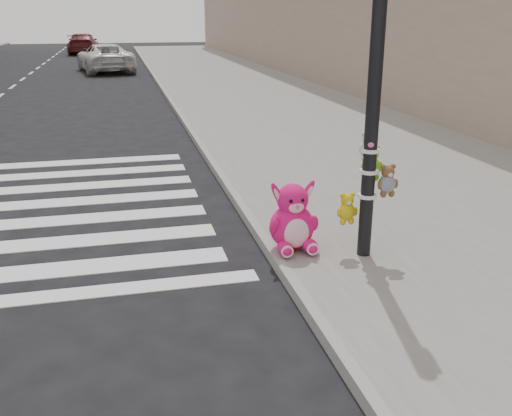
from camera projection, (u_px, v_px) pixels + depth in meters
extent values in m
plane|color=black|center=(163.00, 381.00, 4.81)|extent=(120.00, 120.00, 0.00)
cube|color=slate|center=(322.00, 128.00, 15.09)|extent=(7.00, 80.00, 0.14)
cube|color=gray|center=(192.00, 134.00, 14.33)|extent=(0.12, 80.00, 0.15)
cylinder|color=black|center=(374.00, 89.00, 6.35)|extent=(0.16, 0.16, 4.00)
cylinder|color=white|center=(367.00, 196.00, 6.75)|extent=(0.22, 0.22, 0.04)
cylinder|color=white|center=(369.00, 171.00, 6.65)|extent=(0.22, 0.22, 0.04)
cylinder|color=white|center=(370.00, 150.00, 6.57)|extent=(0.22, 0.22, 0.04)
ellipsoid|color=#E5136E|center=(285.00, 250.00, 6.89)|extent=(0.19, 0.30, 0.16)
ellipsoid|color=#E5136E|center=(310.00, 248.00, 6.96)|extent=(0.19, 0.30, 0.16)
ellipsoid|color=#E5136E|center=(292.00, 226.00, 7.09)|extent=(0.57, 0.49, 0.57)
ellipsoid|color=#F9BFD1|center=(297.00, 233.00, 6.92)|extent=(0.32, 0.11, 0.37)
sphere|color=#E5136E|center=(293.00, 199.00, 6.98)|extent=(0.39, 0.39, 0.39)
ellipsoid|color=#E5136E|center=(278.00, 196.00, 6.94)|extent=(0.27, 0.08, 0.39)
ellipsoid|color=#E5136E|center=(306.00, 194.00, 7.02)|extent=(0.27, 0.08, 0.39)
imported|color=silver|center=(105.00, 58.00, 29.95)|extent=(3.24, 5.54, 1.45)
imported|color=maroon|center=(83.00, 44.00, 43.59)|extent=(2.20, 5.22, 1.50)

